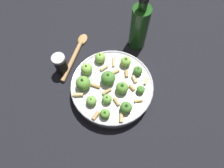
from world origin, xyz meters
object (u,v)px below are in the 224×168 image
object	(u,v)px
olive_oil_bottle	(139,27)
wooden_spoon	(76,53)
pepper_shaker	(61,64)
cooking_pan	(111,87)

from	to	relation	value
olive_oil_bottle	wooden_spoon	bearing A→B (deg)	-27.19
pepper_shaker	olive_oil_bottle	bearing A→B (deg)	164.00
cooking_pan	wooden_spoon	xyz separation A→B (m)	(0.01, -0.21, -0.03)
olive_oil_bottle	wooden_spoon	size ratio (longest dim) A/B	1.15
cooking_pan	wooden_spoon	bearing A→B (deg)	-87.78
cooking_pan	pepper_shaker	bearing A→B (deg)	-64.71
cooking_pan	olive_oil_bottle	xyz separation A→B (m)	(-0.21, -0.10, 0.06)
olive_oil_bottle	cooking_pan	bearing A→B (deg)	24.83
wooden_spoon	pepper_shaker	bearing A→B (deg)	19.24
olive_oil_bottle	wooden_spoon	xyz separation A→B (m)	(0.21, -0.11, -0.09)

